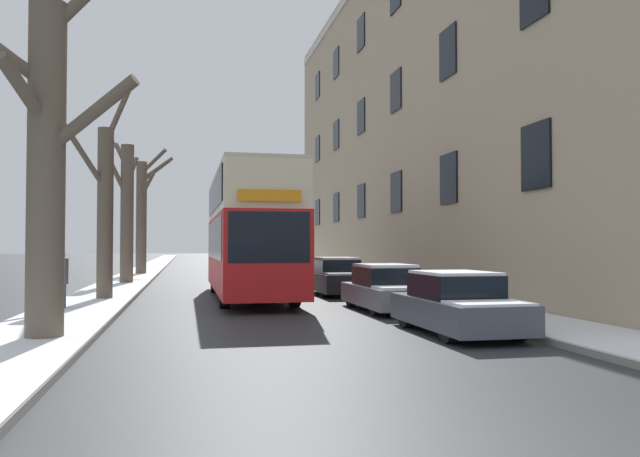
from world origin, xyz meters
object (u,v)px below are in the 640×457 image
(bare_tree_left_1, at_px, (105,206))
(parked_car_1, at_px, (386,289))
(bare_tree_left_3, at_px, (143,212))
(double_decker_bus, at_px, (249,229))
(bare_tree_left_0, at_px, (49,153))
(pedestrian_left_sidewalk, at_px, (61,279))
(parked_car_0, at_px, (457,305))
(bare_tree_left_2, at_px, (126,207))
(parked_car_2, at_px, (337,277))

(bare_tree_left_1, xyz_separation_m, parked_car_1, (8.43, -4.46, -2.62))
(bare_tree_left_3, relative_size, double_decker_bus, 0.72)
(bare_tree_left_0, bearing_deg, pedestrian_left_sidewalk, 98.07)
(parked_car_0, bearing_deg, double_decker_bus, 109.28)
(bare_tree_left_0, bearing_deg, double_decker_bus, 63.75)
(bare_tree_left_2, relative_size, pedestrian_left_sidewalk, 4.33)
(parked_car_2, height_order, pedestrian_left_sidewalk, pedestrian_left_sidewalk)
(bare_tree_left_1, distance_m, parked_car_0, 12.87)
(parked_car_0, xyz_separation_m, parked_car_1, (0.00, 4.90, 0.01))
(bare_tree_left_1, xyz_separation_m, pedestrian_left_sidewalk, (-0.76, -3.23, -2.27))
(parked_car_2, bearing_deg, bare_tree_left_3, 115.74)
(bare_tree_left_0, distance_m, parked_car_0, 8.91)
(bare_tree_left_1, height_order, parked_car_1, bare_tree_left_1)
(bare_tree_left_0, bearing_deg, bare_tree_left_3, 90.19)
(bare_tree_left_1, xyz_separation_m, bare_tree_left_3, (-0.02, 19.24, 0.83))
(bare_tree_left_2, xyz_separation_m, bare_tree_left_3, (0.13, 9.91, 0.29))
(bare_tree_left_0, relative_size, parked_car_2, 2.09)
(bare_tree_left_0, height_order, pedestrian_left_sidewalk, bare_tree_left_0)
(parked_car_0, bearing_deg, parked_car_1, 90.00)
(bare_tree_left_3, distance_m, parked_car_1, 25.39)
(bare_tree_left_3, bearing_deg, parked_car_1, -70.37)
(bare_tree_left_2, relative_size, parked_car_0, 1.94)
(bare_tree_left_2, distance_m, double_decker_bus, 10.09)
(double_decker_bus, height_order, parked_car_0, double_decker_bus)
(parked_car_2, bearing_deg, bare_tree_left_0, -127.64)
(bare_tree_left_1, bearing_deg, bare_tree_left_2, 90.94)
(bare_tree_left_1, height_order, double_decker_bus, bare_tree_left_1)
(bare_tree_left_2, distance_m, bare_tree_left_3, 9.92)
(parked_car_0, bearing_deg, parked_car_2, 90.00)
(parked_car_2, xyz_separation_m, pedestrian_left_sidewalk, (-9.20, -4.94, 0.30))
(double_decker_bus, relative_size, pedestrian_left_sidewalk, 6.37)
(bare_tree_left_0, relative_size, double_decker_bus, 0.77)
(bare_tree_left_0, xyz_separation_m, pedestrian_left_sidewalk, (-0.84, 5.90, -2.72))
(double_decker_bus, bearing_deg, parked_car_2, 16.12)
(bare_tree_left_0, relative_size, bare_tree_left_1, 1.15)
(bare_tree_left_1, xyz_separation_m, parked_car_0, (8.43, -9.36, -2.62))
(double_decker_bus, bearing_deg, parked_car_1, -55.70)
(bare_tree_left_3, xyz_separation_m, parked_car_0, (8.45, -28.59, -3.45))
(bare_tree_left_1, relative_size, bare_tree_left_2, 0.98)
(bare_tree_left_3, height_order, parked_car_2, bare_tree_left_3)
(parked_car_1, bearing_deg, parked_car_2, 90.00)
(bare_tree_left_0, bearing_deg, parked_car_2, 52.36)
(bare_tree_left_0, bearing_deg, bare_tree_left_1, 90.46)
(bare_tree_left_1, distance_m, bare_tree_left_2, 9.34)
(parked_car_0, bearing_deg, pedestrian_left_sidewalk, 146.33)
(bare_tree_left_0, distance_m, bare_tree_left_1, 9.14)
(bare_tree_left_2, xyz_separation_m, parked_car_0, (8.59, -18.68, -3.16))
(bare_tree_left_0, height_order, parked_car_2, bare_tree_left_0)
(bare_tree_left_0, height_order, parked_car_1, bare_tree_left_0)
(parked_car_0, relative_size, parked_car_2, 0.95)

